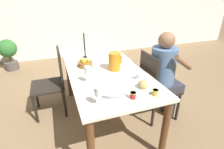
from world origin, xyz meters
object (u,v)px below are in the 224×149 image
Objects in this scene: chair_person_side at (155,86)px; red_pitcher at (115,61)px; teacup_near_person at (139,77)px; wine_glass_juice at (99,93)px; wine_glass_water at (88,71)px; jam_jar_amber at (133,95)px; fruit_bowl at (85,63)px; candlestick_tall at (85,46)px; chair_opposite at (53,81)px; potted_plant at (8,52)px; serving_tray at (112,89)px; teacup_across at (119,62)px; jam_jar_red at (155,92)px; person_seated at (165,71)px; bread_plate at (143,86)px.

red_pitcher reaches higher than chair_person_side.
chair_person_side reaches higher than teacup_near_person.
red_pitcher reaches higher than wine_glass_juice.
wine_glass_water is 0.53m from jam_jar_amber.
fruit_bowl is 0.45× the size of candlestick_tall.
jam_jar_amber is at bearing -53.97° from wine_glass_water.
fruit_bowl is (-0.82, 0.34, 0.29)m from chair_person_side.
chair_opposite is 5.10× the size of fruit_bowl.
red_pitcher is at bearing -55.67° from potted_plant.
wine_glass_water reaches higher than serving_tray.
serving_tray is (-0.35, -0.12, -0.01)m from teacup_near_person.
teacup_near_person is at bearing 18.68° from serving_tray.
candlestick_tall is (-0.37, 0.38, 0.13)m from teacup_across.
wine_glass_water is 0.75m from candlestick_tall.
chair_opposite is 5.41× the size of wine_glass_juice.
jam_jar_red is (0.34, -0.22, 0.02)m from serving_tray.
candlestick_tall is at bearing 83.96° from wine_glass_juice.
fruit_bowl is at bearing 172.57° from teacup_across.
teacup_across is (0.12, 0.16, -0.08)m from red_pitcher.
chair_person_side reaches higher than teacup_across.
chair_opposite is (-1.23, 0.56, 0.00)m from chair_person_side.
wine_glass_juice is at bearing -64.38° from person_seated.
serving_tray is (-0.19, -0.44, -0.09)m from red_pitcher.
wine_glass_juice is 0.94× the size of fruit_bowl.
wine_glass_juice reaches higher than bread_plate.
person_seated is 1.11m from candlestick_tall.
wine_glass_juice is (-0.87, -0.50, 0.37)m from chair_person_side.
chair_opposite is 15.40× the size of jam_jar_amber.
teacup_near_person is 0.19× the size of potted_plant.
bread_plate is (0.29, -0.07, 0.02)m from serving_tray.
teacup_across is 0.44m from fruit_bowl.
chair_opposite is at bearing 119.16° from wine_glass_water.
chair_opposite reaches higher than serving_tray.
wine_glass_juice reaches higher than jam_jar_amber.
bread_plate is at bearing -71.73° from candlestick_tall.
jam_jar_red reaches higher than potted_plant.
candlestick_tall is (0.48, 0.10, 0.41)m from chair_opposite.
red_pitcher reaches higher than fruit_bowl.
potted_plant is (-2.07, 2.41, -0.08)m from chair_person_side.
serving_tray is (0.18, -0.23, -0.12)m from wine_glass_water.
teacup_across is at bearing 88.14° from bread_plate.
teacup_near_person is 0.58× the size of bread_plate.
candlestick_tall is (-0.75, 0.66, 0.41)m from chair_person_side.
person_seated is 0.58m from teacup_across.
jam_jar_amber is (0.31, -0.00, -0.09)m from wine_glass_juice.
jam_jar_amber is (-0.57, -0.50, 0.28)m from chair_person_side.
fruit_bowl is 0.27× the size of potted_plant.
bread_plate reaches higher than jam_jar_red.
red_pitcher is 0.99× the size of bread_plate.
person_seated is at bearing 67.61° from chair_person_side.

